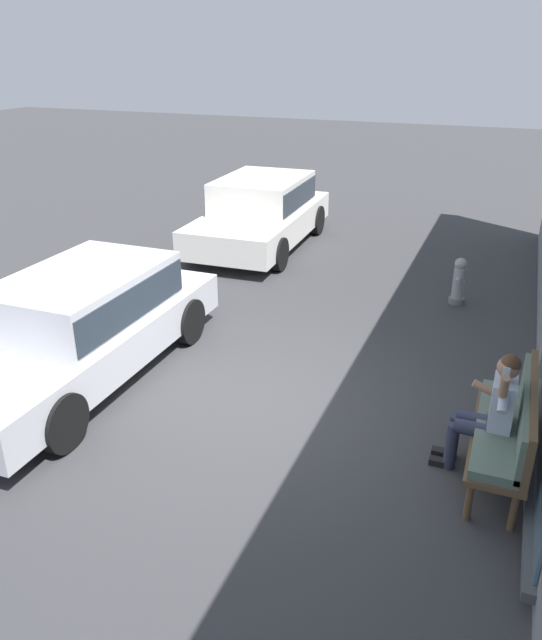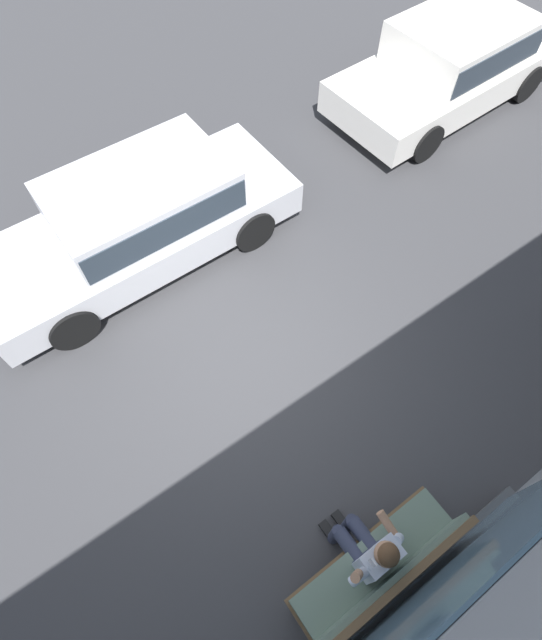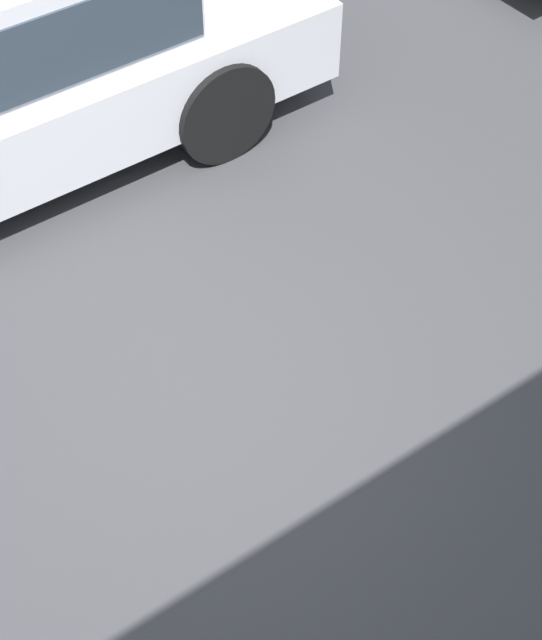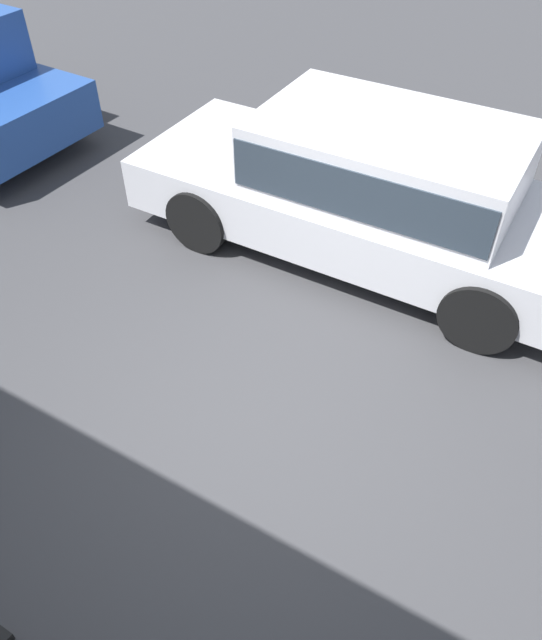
{
  "view_description": "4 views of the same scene",
  "coord_description": "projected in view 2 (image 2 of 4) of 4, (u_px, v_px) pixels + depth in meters",
  "views": [
    {
      "loc": [
        6.08,
        2.6,
        4.07
      ],
      "look_at": [
        0.04,
        0.2,
        1.17
      ],
      "focal_mm": 35.0,
      "sensor_mm": 36.0,
      "label": 1
    },
    {
      "loc": [
        1.44,
        2.6,
        5.95
      ],
      "look_at": [
        -0.28,
        0.18,
        1.04
      ],
      "focal_mm": 28.0,
      "sensor_mm": 36.0,
      "label": 2
    },
    {
      "loc": [
        1.32,
        2.6,
        4.04
      ],
      "look_at": [
        -0.11,
        0.54,
        1.13
      ],
      "focal_mm": 55.0,
      "sensor_mm": 36.0,
      "label": 3
    },
    {
      "loc": [
        -1.63,
        2.6,
        3.9
      ],
      "look_at": [
        -0.06,
        -0.1,
        0.96
      ],
      "focal_mm": 35.0,
      "sensor_mm": 36.0,
      "label": 4
    }
  ],
  "objects": [
    {
      "name": "bench",
      "position": [
        384.0,
        572.0,
        4.8
      ],
      "size": [
        1.84,
        0.55,
        1.02
      ],
      "color": "brown",
      "rests_on": "ground_plane"
    },
    {
      "name": "parked_car_mid",
      "position": [
        140.0,
        216.0,
        6.93
      ],
      "size": [
        4.62,
        1.83,
        1.41
      ],
      "color": "silver",
      "rests_on": "ground_plane"
    },
    {
      "name": "building_facade",
      "position": [
        521.0,
        588.0,
        3.26
      ],
      "size": [
        18.0,
        0.51,
        4.53
      ],
      "color": "gray",
      "rests_on": "ground_plane"
    },
    {
      "name": "person_on_phone",
      "position": [
        369.0,
        551.0,
        4.78
      ],
      "size": [
        0.73,
        0.74,
        1.36
      ],
      "color": "#2D3347",
      "rests_on": "ground_plane"
    },
    {
      "name": "ground_plane",
      "position": [
        246.0,
        362.0,
        6.62
      ],
      "size": [
        60.0,
        60.0,
        0.0
      ],
      "primitive_type": "plane",
      "color": "#38383A"
    },
    {
      "name": "parked_car_near",
      "position": [
        452.0,
        60.0,
        8.79
      ],
      "size": [
        4.41,
        2.11,
        1.47
      ],
      "color": "white",
      "rests_on": "ground_plane"
    }
  ]
}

